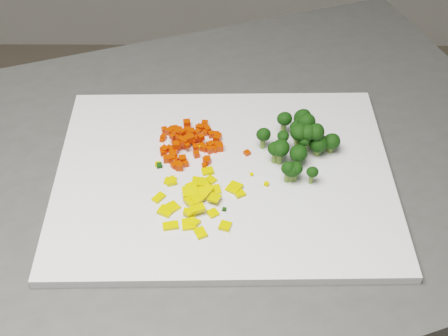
{
  "coord_description": "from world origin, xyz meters",
  "views": [
    {
      "loc": [
        0.33,
        -0.43,
        1.56
      ],
      "look_at": [
        0.32,
        0.23,
        0.92
      ],
      "focal_mm": 50.0,
      "sensor_mm": 36.0,
      "label": 1
    }
  ],
  "objects_px": {
    "counter_block": "(208,325)",
    "carrot_pile": "(188,138)",
    "broccoli_pile": "(301,139)",
    "pepper_pile": "(197,196)",
    "cutting_board": "(224,176)"
  },
  "relations": [
    {
      "from": "carrot_pile",
      "to": "broccoli_pile",
      "type": "relative_size",
      "value": 0.83
    },
    {
      "from": "counter_block",
      "to": "pepper_pile",
      "type": "relative_size",
      "value": 8.2
    },
    {
      "from": "counter_block",
      "to": "broccoli_pile",
      "type": "relative_size",
      "value": 7.93
    },
    {
      "from": "cutting_board",
      "to": "pepper_pile",
      "type": "relative_size",
      "value": 3.88
    },
    {
      "from": "counter_block",
      "to": "carrot_pile",
      "type": "bearing_deg",
      "value": 129.5
    },
    {
      "from": "cutting_board",
      "to": "broccoli_pile",
      "type": "height_order",
      "value": "broccoli_pile"
    },
    {
      "from": "pepper_pile",
      "to": "broccoli_pile",
      "type": "xyz_separation_m",
      "value": [
        0.15,
        0.1,
        0.02
      ]
    },
    {
      "from": "counter_block",
      "to": "carrot_pile",
      "type": "relative_size",
      "value": 9.51
    },
    {
      "from": "counter_block",
      "to": "cutting_board",
      "type": "distance_m",
      "value": 0.46
    },
    {
      "from": "pepper_pile",
      "to": "counter_block",
      "type": "bearing_deg",
      "value": 86.51
    },
    {
      "from": "cutting_board",
      "to": "broccoli_pile",
      "type": "relative_size",
      "value": 3.75
    },
    {
      "from": "cutting_board",
      "to": "pepper_pile",
      "type": "distance_m",
      "value": 0.07
    },
    {
      "from": "pepper_pile",
      "to": "broccoli_pile",
      "type": "bearing_deg",
      "value": 32.38
    },
    {
      "from": "carrot_pile",
      "to": "broccoli_pile",
      "type": "height_order",
      "value": "broccoli_pile"
    },
    {
      "from": "counter_block",
      "to": "pepper_pile",
      "type": "height_order",
      "value": "pepper_pile"
    }
  ]
}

